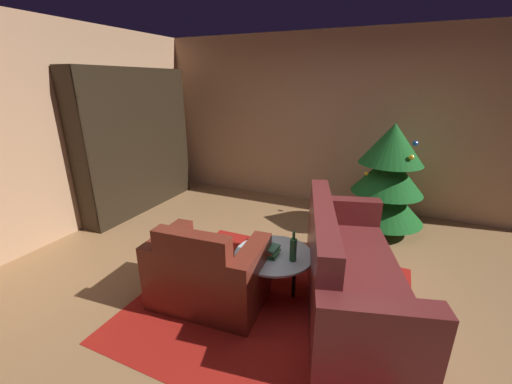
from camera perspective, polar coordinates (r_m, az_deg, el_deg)
ground_plane at (r=3.23m, az=5.68°, el=-17.87°), size 7.39×7.39×0.00m
wall_back at (r=5.19m, az=15.75°, el=11.83°), size 6.28×0.06×2.66m
wall_left at (r=4.63m, az=-33.64°, el=8.50°), size 0.06×5.34×2.66m
area_rug at (r=3.14m, az=2.93°, el=-18.90°), size 2.39×2.20×0.01m
bookshelf_unit at (r=5.33m, az=-19.51°, el=8.49°), size 0.35×2.05×2.13m
armchair_red at (r=2.99m, az=-8.72°, el=-14.41°), size 1.04×0.73×0.82m
couch_red at (r=3.07m, az=16.12°, el=-13.66°), size 1.30×2.12×0.93m
coffee_table at (r=3.04m, az=3.20°, el=-11.56°), size 0.74×0.74×0.42m
book_stack_on_table at (r=2.98m, az=2.14°, el=-10.47°), size 0.20×0.19×0.09m
bottle_on_table at (r=2.88m, az=6.69°, el=-10.15°), size 0.06×0.06×0.29m
decorated_tree at (r=4.47m, az=22.60°, el=2.37°), size 1.01×1.01×1.46m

